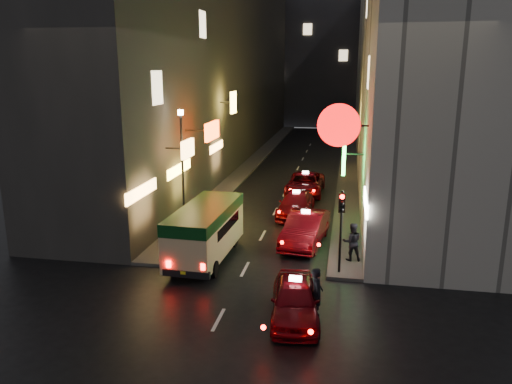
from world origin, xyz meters
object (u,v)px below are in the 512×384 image
Objects in this scene: minibus at (206,227)px; pedestrian_crossing at (317,290)px; lamp_post at (182,162)px; taxi_near at (295,297)px; traffic_light at (341,215)px.

minibus reaches higher than pedestrian_crossing.
pedestrian_crossing is at bearing -47.51° from lamp_post.
taxi_near is at bearing -45.94° from minibus.
minibus is 4.86m from lamp_post.
taxi_near is 1.51× the size of traffic_light.
pedestrian_crossing is at bearing -40.42° from minibus.
lamp_post reaches higher than taxi_near.
traffic_light reaches higher than taxi_near.
traffic_light reaches higher than minibus.
taxi_near is 0.85× the size of lamp_post.
lamp_post is (-7.50, 8.19, 2.69)m from pedestrian_crossing.
taxi_near is (4.52, -4.67, -0.76)m from minibus.
traffic_light is 0.56× the size of lamp_post.
pedestrian_crossing is at bearing 15.53° from taxi_near.
minibus is 0.94× the size of lamp_post.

